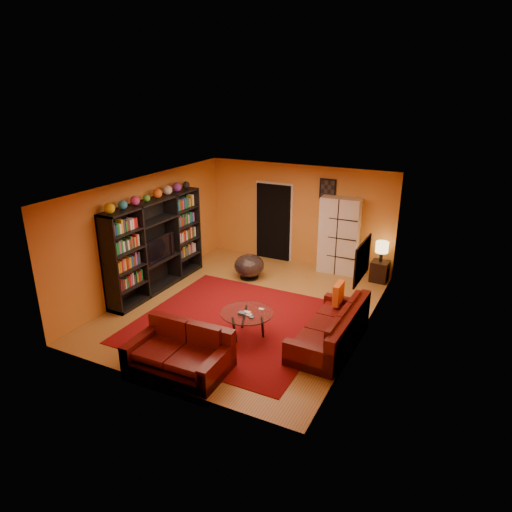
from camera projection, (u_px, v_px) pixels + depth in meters
The scene contains 20 objects.
floor at pixel (245, 307), 9.76m from camera, with size 6.00×6.00×0.00m, color olive.
ceiling at pixel (244, 187), 8.85m from camera, with size 6.00×6.00×0.00m, color white.
wall_back at pixel (299, 215), 11.81m from camera, with size 6.00×6.00×0.00m, color orange.
wall_front at pixel (150, 311), 6.79m from camera, with size 6.00×6.00×0.00m, color orange.
wall_left at pixel (147, 233), 10.35m from camera, with size 6.00×6.00×0.00m, color orange.
wall_right at pixel (366, 271), 8.25m from camera, with size 6.00×6.00×0.00m, color orange.
rug at pixel (233, 322), 9.13m from camera, with size 3.60×3.60×0.01m, color #5F0A0E.
doorway at pixel (273, 222), 12.17m from camera, with size 0.95×0.10×2.04m, color black.
wall_art_right at pixel (362, 260), 7.91m from camera, with size 0.03×1.00×0.70m, color black.
wall_art_back at pixel (328, 189), 11.22m from camera, with size 0.42×0.03×0.52m, color black.
entertainment_unit at pixel (156, 245), 10.34m from camera, with size 0.45×3.00×2.10m, color black.
tv at pixel (156, 248), 10.29m from camera, with size 0.13×0.98×0.56m, color black.
sofa at pixel (334, 330), 8.28m from camera, with size 0.95×2.22×0.85m.
loveseat at pixel (181, 351), 7.61m from camera, with size 1.67×1.03×0.85m.
throw_pillow at pixel (338, 293), 8.92m from camera, with size 0.12×0.42×0.42m, color orange.
coffee_table at pixel (247, 315), 8.47m from camera, with size 0.98×0.98×0.49m.
storage_cabinet at pixel (339, 236), 11.28m from camera, with size 0.96×0.43×1.92m, color silver.
bowl_chair at pixel (249, 266), 11.12m from camera, with size 0.73×0.73×0.60m.
side_table at pixel (380, 271), 10.98m from camera, with size 0.40×0.40×0.50m, color black.
table_lamp at pixel (382, 248), 10.77m from camera, with size 0.30×0.30×0.50m.
Camera 1 is at (4.13, -7.72, 4.44)m, focal length 32.00 mm.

